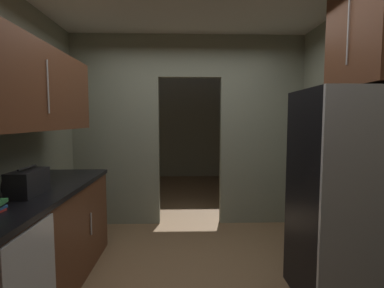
% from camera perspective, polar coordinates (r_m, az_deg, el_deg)
% --- Properties ---
extents(ground, '(20.00, 20.00, 0.00)m').
position_cam_1_polar(ground, '(2.89, -0.10, -26.43)').
color(ground, brown).
extents(kitchen_partition, '(3.26, 0.12, 2.68)m').
position_cam_1_polar(kitchen_partition, '(4.07, -0.83, 3.72)').
color(kitchen_partition, gray).
rests_on(kitchen_partition, ground).
extents(adjoining_room_shell, '(3.26, 3.52, 2.68)m').
position_cam_1_polar(adjoining_room_shell, '(6.36, -1.10, 3.39)').
color(adjoining_room_shell, gray).
rests_on(adjoining_room_shell, ground).
extents(refrigerator, '(0.72, 0.71, 1.74)m').
position_cam_1_polar(refrigerator, '(2.66, 28.28, -9.40)').
color(refrigerator, black).
rests_on(refrigerator, ground).
extents(lower_cabinet_run, '(0.66, 2.16, 0.92)m').
position_cam_1_polar(lower_cabinet_run, '(2.76, -29.53, -17.83)').
color(lower_cabinet_run, brown).
rests_on(lower_cabinet_run, ground).
extents(upper_cabinet_counterside, '(0.36, 1.95, 0.69)m').
position_cam_1_polar(upper_cabinet_counterside, '(2.58, -30.73, 9.91)').
color(upper_cabinet_counterside, brown).
extents(upper_cabinet_fridgeside, '(0.36, 0.79, 0.89)m').
position_cam_1_polar(upper_cabinet_fridgeside, '(2.87, 32.20, 18.63)').
color(upper_cabinet_fridgeside, brown).
extents(boombox, '(0.19, 0.35, 0.22)m').
position_cam_1_polar(boombox, '(2.54, -30.21, -6.73)').
color(boombox, black).
rests_on(boombox, lower_cabinet_run).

